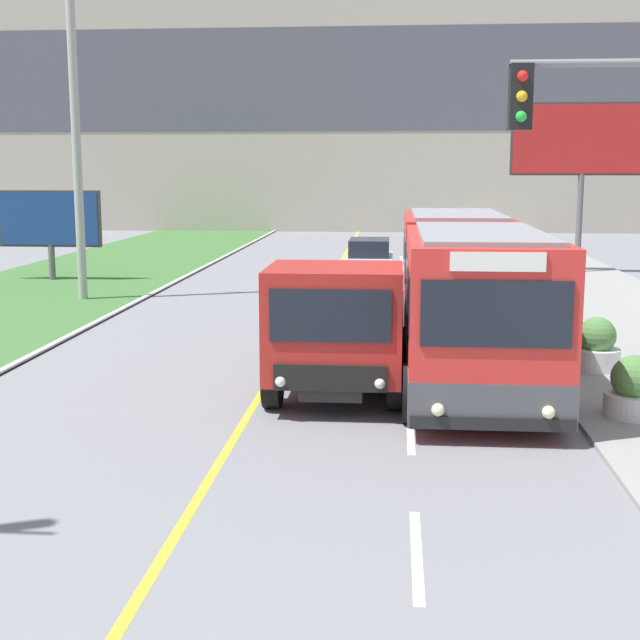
% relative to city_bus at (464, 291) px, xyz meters
% --- Properties ---
extents(apartment_block_background, '(80.00, 8.04, 18.68)m').
position_rel_city_bus_xyz_m(apartment_block_background, '(-3.96, 43.72, 7.78)').
color(apartment_block_background, '#A89E8E').
rests_on(apartment_block_background, ground_plane).
extents(city_bus, '(2.67, 12.29, 3.08)m').
position_rel_city_bus_xyz_m(city_bus, '(0.00, 0.00, 0.00)').
color(city_bus, red).
rests_on(city_bus, ground_plane).
extents(dump_truck, '(2.45, 6.81, 2.48)m').
position_rel_city_bus_xyz_m(dump_truck, '(-2.53, -2.84, -0.32)').
color(dump_truck, black).
rests_on(dump_truck, ground_plane).
extents(car_distant, '(1.80, 4.30, 1.45)m').
position_rel_city_bus_xyz_m(car_distant, '(-2.51, 15.35, -0.88)').
color(car_distant, silver).
rests_on(car_distant, ground_plane).
extents(utility_pole_far, '(1.80, 0.28, 11.81)m').
position_rel_city_bus_xyz_m(utility_pole_far, '(-11.46, 8.34, 4.40)').
color(utility_pole_far, '#9E9E99').
rests_on(utility_pole_far, ground_plane).
extents(traffic_light_mast, '(2.28, 0.32, 5.83)m').
position_rel_city_bus_xyz_m(traffic_light_mast, '(1.43, -7.70, 2.15)').
color(traffic_light_mast, slate).
rests_on(traffic_light_mast, ground_plane).
extents(billboard_large, '(5.59, 0.24, 6.69)m').
position_rel_city_bus_xyz_m(billboard_large, '(5.75, 17.02, 3.52)').
color(billboard_large, '#59595B').
rests_on(billboard_large, ground_plane).
extents(billboard_small, '(3.88, 0.24, 3.35)m').
position_rel_city_bus_xyz_m(billboard_small, '(-14.34, 13.12, 0.68)').
color(billboard_small, '#59595B').
rests_on(billboard_small, ground_plane).
extents(planter_round_second, '(0.95, 0.95, 1.03)m').
position_rel_city_bus_xyz_m(planter_round_second, '(2.48, -4.40, -1.04)').
color(planter_round_second, silver).
rests_on(planter_round_second, sidewalk_right).
extents(planter_round_third, '(0.97, 0.97, 1.09)m').
position_rel_city_bus_xyz_m(planter_round_third, '(2.64, -0.88, -1.01)').
color(planter_round_third, silver).
rests_on(planter_round_third, sidewalk_right).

